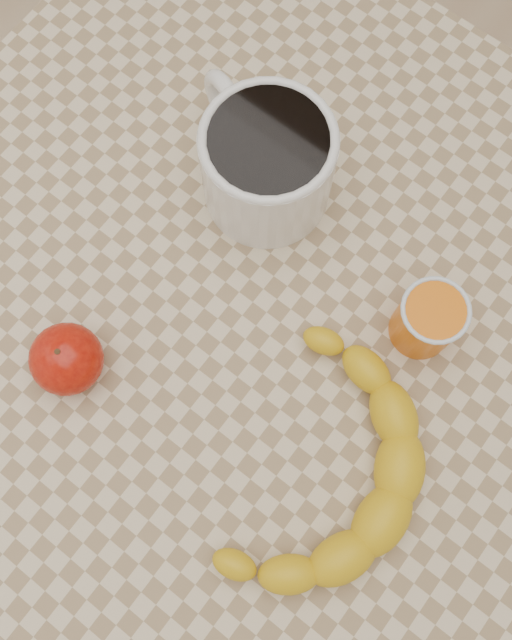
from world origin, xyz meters
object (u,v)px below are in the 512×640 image
Objects in this scene: coffee_mug at (266,161)px; banana at (324,474)px; apple at (67,359)px; table at (256,346)px; orange_juice_glass at (427,320)px.

coffee_mug is 0.63× the size of banana.
apple is 0.25m from banana.
banana is (0.13, -0.07, 0.11)m from table.
table is at bearing -144.15° from orange_juice_glass.
orange_juice_glass is at bearing -7.84° from coffee_mug.
coffee_mug is 0.25m from apple.
table is at bearing -56.00° from coffee_mug.
table is 0.21m from apple.
coffee_mug reaches higher than orange_juice_glass.
table is at bearing 145.40° from banana.
apple reaches higher than table.
table is 9.39× the size of apple.
orange_juice_glass is at bearing 35.85° from table.
orange_juice_glass is at bearing 87.27° from banana.
banana reaches higher than table.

